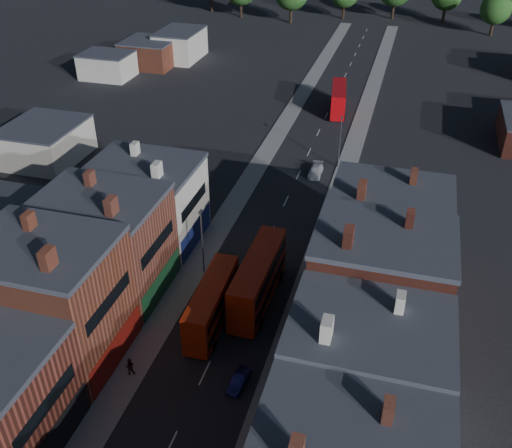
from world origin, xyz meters
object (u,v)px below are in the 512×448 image
Objects in this scene: bus_0 at (212,303)px; ped_3 at (267,440)px; bus_2 at (338,99)px; car_3 at (316,171)px; bus_1 at (258,278)px; ped_1 at (130,366)px; car_1 at (239,381)px; car_2 at (219,265)px.

ped_3 is (8.92, -12.61, -1.44)m from bus_0.
bus_2 is 2.51× the size of car_3.
bus_0 is 0.88× the size of bus_1.
car_3 is at bearing -124.55° from ped_1.
bus_0 is at bearing 131.39° from car_1.
bus_1 is 1.11× the size of bus_2.
ped_1 is (-7.99, -68.29, -1.54)m from bus_2.
car_2 is 0.94× the size of car_3.
ped_3 is (11.22, -21.21, 0.50)m from car_2.
ped_1 is at bearing -102.53° from car_3.
ped_1 is 14.37m from ped_3.
car_3 is (3.93, 34.20, -1.87)m from bus_0.
bus_1 reaches higher than car_2.
car_3 reaches higher than car_2.
bus_2 reaches higher than car_3.
car_2 is at bearing 121.18° from car_1.
bus_2 reaches higher than ped_3.
bus_0 is at bearing 40.44° from ped_3.
car_3 is (-0.99, 41.23, 0.11)m from car_1.
car_3 is 2.49× the size of ped_1.
bus_1 is at bearing -97.57° from bus_2.
car_1 is 41.24m from car_3.
car_2 is 2.17× the size of ped_3.
bus_0 is at bearing -125.99° from bus_1.
car_3 reaches higher than car_1.
ped_3 reaches higher than ped_1.
bus_1 is 55.23m from bus_2.
car_2 is at bearing -121.41° from ped_1.
ped_3 is at bearing 140.42° from ped_1.
bus_2 reaches higher than ped_1.
bus_2 is 68.77m from ped_1.
car_2 is (-5.72, 4.03, -2.30)m from bus_1.
bus_0 is 9.89m from ped_1.
car_3 is 43.58m from ped_1.
bus_2 is at bearing 97.91° from car_1.
car_2 is at bearing -103.93° from bus_2.
bus_0 is at bearing -75.24° from car_2.
car_1 is at bearing -65.40° from car_2.
car_1 is (1.50, -11.60, -2.34)m from bus_1.
bus_1 reaches higher than ped_1.
ped_1 reaches higher than car_2.
car_2 is at bearing 33.03° from ped_3.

